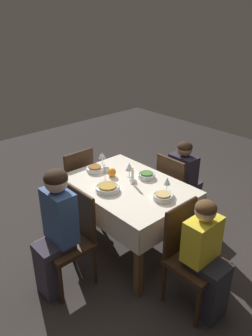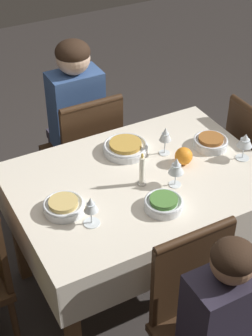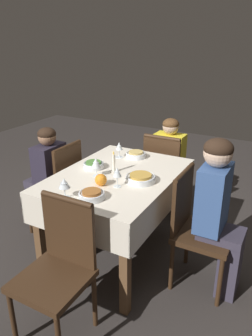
{
  "view_description": "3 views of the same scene",
  "coord_description": "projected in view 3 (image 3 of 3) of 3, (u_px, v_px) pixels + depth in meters",
  "views": [
    {
      "loc": [
        2.05,
        -1.87,
        2.25
      ],
      "look_at": [
        -0.02,
        -0.0,
        0.92
      ],
      "focal_mm": 35.0,
      "sensor_mm": 36.0,
      "label": 1
    },
    {
      "loc": [
        0.97,
        1.66,
        2.25
      ],
      "look_at": [
        0.1,
        0.04,
        0.87
      ],
      "focal_mm": 55.0,
      "sensor_mm": 36.0,
      "label": 2
    },
    {
      "loc": [
        -2.05,
        -1.19,
        1.76
      ],
      "look_at": [
        -0.03,
        -0.09,
        0.84
      ],
      "focal_mm": 35.0,
      "sensor_mm": 36.0,
      "label": 3
    }
  ],
  "objects": [
    {
      "name": "person_child_yellow",
      "position": [
        171.0,
        160.0,
        3.42
      ],
      "size": [
        0.33,
        0.3,
        1.02
      ],
      "rotation": [
        0.0,
        0.0,
        1.57
      ],
      "color": "#282833",
      "rests_on": "ground_plane"
    },
    {
      "name": "ground_plane",
      "position": [
        118.0,
        254.0,
        2.86
      ],
      "size": [
        8.0,
        8.0,
        0.0
      ],
      "primitive_type": "plane",
      "color": "#332D2B"
    },
    {
      "name": "chair_north",
      "position": [
        60.0,
        185.0,
        3.02
      ],
      "size": [
        0.4,
        0.41,
        0.89
      ],
      "rotation": [
        0.0,
        0.0,
        3.14
      ],
      "color": "#382314",
      "rests_on": "ground_plane"
    },
    {
      "name": "wine_glass_east",
      "position": [
        119.0,
        147.0,
        2.89
      ],
      "size": [
        0.07,
        0.07,
        0.14
      ],
      "color": "white",
      "rests_on": "dining_table"
    },
    {
      "name": "dining_table",
      "position": [
        117.0,
        186.0,
        2.61
      ],
      "size": [
        1.21,
        0.87,
        0.76
      ],
      "color": "silver",
      "rests_on": "ground_plane"
    },
    {
      "name": "wine_glass_north",
      "position": [
        96.0,
        163.0,
        2.5
      ],
      "size": [
        0.07,
        0.07,
        0.15
      ],
      "color": "white",
      "rests_on": "dining_table"
    },
    {
      "name": "bowl_south",
      "position": [
        141.0,
        178.0,
        2.44
      ],
      "size": [
        0.23,
        0.23,
        0.06
      ],
      "color": "silver",
      "rests_on": "dining_table"
    },
    {
      "name": "chair_west",
      "position": [
        59.0,
        264.0,
        1.96
      ],
      "size": [
        0.41,
        0.4,
        0.89
      ],
      "rotation": [
        0.0,
        0.0,
        -1.57
      ],
      "color": "#382314",
      "rests_on": "ground_plane"
    },
    {
      "name": "wine_glass_south",
      "position": [
        117.0,
        173.0,
        2.32
      ],
      "size": [
        0.06,
        0.06,
        0.15
      ],
      "color": "white",
      "rests_on": "dining_table"
    },
    {
      "name": "candle_centerpiece",
      "position": [
        114.0,
        164.0,
        2.58
      ],
      "size": [
        0.04,
        0.04,
        0.18
      ],
      "color": "beige",
      "rests_on": "dining_table"
    },
    {
      "name": "bowl_east",
      "position": [
        136.0,
        154.0,
        2.92
      ],
      "size": [
        0.18,
        0.18,
        0.06
      ],
      "color": "silver",
      "rests_on": "dining_table"
    },
    {
      "name": "chair_south",
      "position": [
        196.0,
        225.0,
        2.38
      ],
      "size": [
        0.4,
        0.41,
        0.89
      ],
      "color": "#382314",
      "rests_on": "ground_plane"
    },
    {
      "name": "bowl_west",
      "position": [
        92.0,
        195.0,
        2.18
      ],
      "size": [
        0.18,
        0.18,
        0.06
      ],
      "color": "silver",
      "rests_on": "dining_table"
    },
    {
      "name": "person_child_dark",
      "position": [
        46.0,
        175.0,
        3.07
      ],
      "size": [
        0.3,
        0.33,
        1.02
      ],
      "rotation": [
        0.0,
        0.0,
        3.14
      ],
      "color": "#383342",
      "rests_on": "ground_plane"
    },
    {
      "name": "chair_east",
      "position": [
        165.0,
        171.0,
        3.32
      ],
      "size": [
        0.41,
        0.4,
        0.89
      ],
      "rotation": [
        0.0,
        0.0,
        1.57
      ],
      "color": "#382314",
      "rests_on": "ground_plane"
    },
    {
      "name": "person_adult_denim",
      "position": [
        219.0,
        210.0,
        2.25
      ],
      "size": [
        0.3,
        0.34,
        1.16
      ],
      "color": "#383342",
      "rests_on": "ground_plane"
    },
    {
      "name": "orange_fruit",
      "position": [
        101.0,
        180.0,
        2.36
      ],
      "size": [
        0.09,
        0.09,
        0.09
      ],
      "primitive_type": "sphere",
      "color": "orange",
      "rests_on": "dining_table"
    },
    {
      "name": "wine_glass_west",
      "position": [
        64.0,
        184.0,
        2.16
      ],
      "size": [
        0.08,
        0.08,
        0.14
      ],
      "color": "white",
      "rests_on": "dining_table"
    },
    {
      "name": "bowl_north",
      "position": [
        94.0,
        165.0,
        2.69
      ],
      "size": [
        0.17,
        0.17,
        0.06
      ],
      "color": "silver",
      "rests_on": "dining_table"
    }
  ]
}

